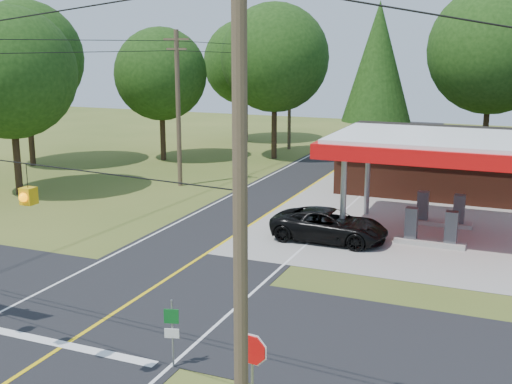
% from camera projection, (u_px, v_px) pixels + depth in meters
% --- Properties ---
extents(ground, '(120.00, 120.00, 0.00)m').
position_uv_depth(ground, '(130.00, 303.00, 23.06)').
color(ground, '#43571E').
rests_on(ground, ground).
extents(main_highway, '(8.00, 120.00, 0.02)m').
position_uv_depth(main_highway, '(130.00, 303.00, 23.06)').
color(main_highway, black).
rests_on(main_highway, ground).
extents(cross_road, '(70.00, 7.00, 0.02)m').
position_uv_depth(cross_road, '(130.00, 303.00, 23.06)').
color(cross_road, black).
rests_on(cross_road, ground).
extents(lane_center_yellow, '(0.15, 110.00, 0.00)m').
position_uv_depth(lane_center_yellow, '(130.00, 303.00, 23.05)').
color(lane_center_yellow, yellow).
rests_on(lane_center_yellow, main_highway).
extents(gas_canopy, '(10.60, 7.40, 4.88)m').
position_uv_depth(gas_canopy, '(441.00, 148.00, 30.41)').
color(gas_canopy, gray).
rests_on(gas_canopy, ground).
extents(convenience_store, '(16.40, 7.55, 3.80)m').
position_uv_depth(convenience_store, '(475.00, 163.00, 39.55)').
color(convenience_store, '#522517').
rests_on(convenience_store, ground).
extents(utility_pole_near_right, '(1.80, 0.30, 11.50)m').
position_uv_depth(utility_pole_near_right, '(240.00, 208.00, 12.61)').
color(utility_pole_near_right, '#473828').
rests_on(utility_pole_near_right, ground).
extents(utility_pole_far_left, '(1.80, 0.30, 10.00)m').
position_uv_depth(utility_pole_far_left, '(178.00, 106.00, 41.07)').
color(utility_pole_far_left, '#473828').
rests_on(utility_pole_far_left, ground).
extents(utility_pole_north, '(0.30, 0.30, 9.50)m').
position_uv_depth(utility_pole_north, '(290.00, 95.00, 55.90)').
color(utility_pole_north, '#473828').
rests_on(utility_pole_north, ground).
extents(treeline_backdrop, '(70.27, 51.59, 13.30)m').
position_uv_depth(treeline_backdrop, '(338.00, 69.00, 42.65)').
color(treeline_backdrop, '#332316').
rests_on(treeline_backdrop, ground).
extents(suv_car, '(5.49, 5.49, 1.52)m').
position_uv_depth(suv_car, '(329.00, 226.00, 30.19)').
color(suv_car, black).
rests_on(suv_car, ground).
extents(octagonal_stop_sign, '(0.84, 0.16, 2.41)m').
position_uv_depth(octagonal_stop_sign, '(252.00, 357.00, 15.32)').
color(octagonal_stop_sign, gray).
rests_on(octagonal_stop_sign, ground).
extents(route_sign_post, '(0.42, 0.15, 2.08)m').
position_uv_depth(route_sign_post, '(172.00, 328.00, 18.19)').
color(route_sign_post, gray).
rests_on(route_sign_post, ground).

